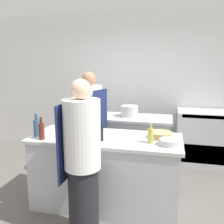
{
  "coord_description": "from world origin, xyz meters",
  "views": [
    {
      "loc": [
        0.77,
        -2.92,
        1.87
      ],
      "look_at": [
        0.0,
        0.35,
        1.18
      ],
      "focal_mm": 40.0,
      "sensor_mm": 36.0,
      "label": 1
    }
  ],
  "objects_px": {
    "bottle_cooking_oil": "(37,127)",
    "bowl_ceramic_blue": "(169,142)",
    "bowl_mixing_large": "(161,135)",
    "cup": "(96,127)",
    "bottle_olive_oil": "(100,132)",
    "bowl_prep_small": "(92,134)",
    "oven_range": "(203,137)",
    "chef_at_prep_near": "(82,162)",
    "bottle_wine": "(73,123)",
    "bottle_sauce": "(151,135)",
    "chef_at_stove": "(90,128)",
    "stockpot": "(129,111)",
    "bottle_vinegar": "(42,130)"
  },
  "relations": [
    {
      "from": "bowl_mixing_large",
      "to": "stockpot",
      "type": "bearing_deg",
      "value": 117.51
    },
    {
      "from": "bottle_olive_oil",
      "to": "cup",
      "type": "relative_size",
      "value": 2.86
    },
    {
      "from": "bowl_prep_small",
      "to": "chef_at_stove",
      "type": "bearing_deg",
      "value": 109.81
    },
    {
      "from": "bowl_prep_small",
      "to": "cup",
      "type": "relative_size",
      "value": 2.7
    },
    {
      "from": "bottle_vinegar",
      "to": "cup",
      "type": "relative_size",
      "value": 2.86
    },
    {
      "from": "chef_at_prep_near",
      "to": "bowl_prep_small",
      "type": "relative_size",
      "value": 6.43
    },
    {
      "from": "bottle_vinegar",
      "to": "bottle_cooking_oil",
      "type": "distance_m",
      "value": 0.16
    },
    {
      "from": "bowl_mixing_large",
      "to": "cup",
      "type": "distance_m",
      "value": 0.92
    },
    {
      "from": "bowl_prep_small",
      "to": "bottle_vinegar",
      "type": "bearing_deg",
      "value": -154.83
    },
    {
      "from": "bottle_cooking_oil",
      "to": "bowl_ceramic_blue",
      "type": "relative_size",
      "value": 1.3
    },
    {
      "from": "bottle_cooking_oil",
      "to": "bowl_ceramic_blue",
      "type": "xyz_separation_m",
      "value": [
        1.64,
        0.03,
        -0.08
      ]
    },
    {
      "from": "bottle_olive_oil",
      "to": "bottle_wine",
      "type": "relative_size",
      "value": 0.95
    },
    {
      "from": "chef_at_stove",
      "to": "bottle_cooking_oil",
      "type": "xyz_separation_m",
      "value": [
        -0.44,
        -0.81,
        0.19
      ]
    },
    {
      "from": "cup",
      "to": "stockpot",
      "type": "height_order",
      "value": "stockpot"
    },
    {
      "from": "bottle_olive_oil",
      "to": "bottle_sauce",
      "type": "relative_size",
      "value": 1.17
    },
    {
      "from": "bottle_cooking_oil",
      "to": "bowl_ceramic_blue",
      "type": "bearing_deg",
      "value": 1.0
    },
    {
      "from": "chef_at_prep_near",
      "to": "bottle_wine",
      "type": "xyz_separation_m",
      "value": [
        -0.41,
        0.76,
        0.2
      ]
    },
    {
      "from": "chef_at_stove",
      "to": "stockpot",
      "type": "distance_m",
      "value": 0.8
    },
    {
      "from": "oven_range",
      "to": "bottle_vinegar",
      "type": "bearing_deg",
      "value": -136.25
    },
    {
      "from": "bottle_sauce",
      "to": "cup",
      "type": "height_order",
      "value": "bottle_sauce"
    },
    {
      "from": "bottle_vinegar",
      "to": "bowl_mixing_large",
      "type": "xyz_separation_m",
      "value": [
        1.41,
        0.39,
        -0.07
      ]
    },
    {
      "from": "oven_range",
      "to": "chef_at_prep_near",
      "type": "xyz_separation_m",
      "value": [
        -1.47,
        -2.39,
        0.36
      ]
    },
    {
      "from": "bottle_olive_oil",
      "to": "bottle_cooking_oil",
      "type": "distance_m",
      "value": 0.82
    },
    {
      "from": "oven_range",
      "to": "bottle_olive_oil",
      "type": "distance_m",
      "value": 2.45
    },
    {
      "from": "bottle_olive_oil",
      "to": "bowl_prep_small",
      "type": "bearing_deg",
      "value": 135.96
    },
    {
      "from": "bottle_sauce",
      "to": "bottle_vinegar",
      "type": "bearing_deg",
      "value": -172.95
    },
    {
      "from": "bowl_mixing_large",
      "to": "bottle_wine",
      "type": "bearing_deg",
      "value": 179.4
    },
    {
      "from": "chef_at_prep_near",
      "to": "bottle_vinegar",
      "type": "bearing_deg",
      "value": 63.04
    },
    {
      "from": "bottle_sauce",
      "to": "bowl_prep_small",
      "type": "height_order",
      "value": "bottle_sauce"
    },
    {
      "from": "bowl_mixing_large",
      "to": "bottle_vinegar",
      "type": "bearing_deg",
      "value": -164.59
    },
    {
      "from": "bottle_olive_oil",
      "to": "bowl_mixing_large",
      "type": "xyz_separation_m",
      "value": [
        0.71,
        0.27,
        -0.07
      ]
    },
    {
      "from": "bottle_wine",
      "to": "bowl_mixing_large",
      "type": "xyz_separation_m",
      "value": [
        1.17,
        -0.01,
        -0.08
      ]
    },
    {
      "from": "bottle_olive_oil",
      "to": "bottle_vinegar",
      "type": "height_order",
      "value": "same"
    },
    {
      "from": "bottle_cooking_oil",
      "to": "bottle_vinegar",
      "type": "bearing_deg",
      "value": -40.95
    },
    {
      "from": "bottle_vinegar",
      "to": "bottle_sauce",
      "type": "distance_m",
      "value": 1.31
    },
    {
      "from": "bottle_olive_oil",
      "to": "stockpot",
      "type": "height_order",
      "value": "bottle_olive_oil"
    },
    {
      "from": "bowl_mixing_large",
      "to": "cup",
      "type": "bearing_deg",
      "value": 168.24
    },
    {
      "from": "bowl_mixing_large",
      "to": "bowl_prep_small",
      "type": "xyz_separation_m",
      "value": [
        -0.86,
        -0.13,
        -0.01
      ]
    },
    {
      "from": "oven_range",
      "to": "chef_at_prep_near",
      "type": "relative_size",
      "value": 0.58
    },
    {
      "from": "chef_at_stove",
      "to": "bowl_mixing_large",
      "type": "distance_m",
      "value": 1.22
    },
    {
      "from": "chef_at_prep_near",
      "to": "bowl_ceramic_blue",
      "type": "height_order",
      "value": "chef_at_prep_near"
    },
    {
      "from": "bottle_olive_oil",
      "to": "bottle_sauce",
      "type": "height_order",
      "value": "bottle_olive_oil"
    },
    {
      "from": "bottle_cooking_oil",
      "to": "bowl_mixing_large",
      "type": "distance_m",
      "value": 1.56
    },
    {
      "from": "chef_at_stove",
      "to": "bottle_vinegar",
      "type": "distance_m",
      "value": 0.99
    },
    {
      "from": "bowl_mixing_large",
      "to": "stockpot",
      "type": "relative_size",
      "value": 0.94
    },
    {
      "from": "bottle_wine",
      "to": "bowl_prep_small",
      "type": "bearing_deg",
      "value": -24.47
    },
    {
      "from": "bottle_olive_oil",
      "to": "bowl_ceramic_blue",
      "type": "distance_m",
      "value": 0.82
    },
    {
      "from": "oven_range",
      "to": "bottle_sauce",
      "type": "distance_m",
      "value": 2.11
    },
    {
      "from": "bowl_mixing_large",
      "to": "chef_at_prep_near",
      "type": "bearing_deg",
      "value": -135.64
    },
    {
      "from": "cup",
      "to": "bottle_olive_oil",
      "type": "bearing_deg",
      "value": -67.22
    }
  ]
}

